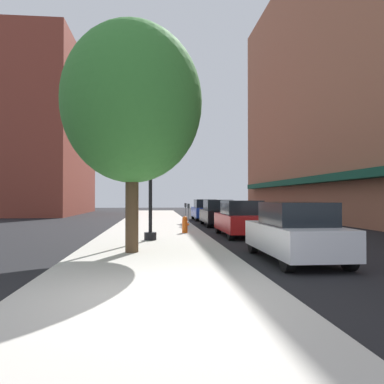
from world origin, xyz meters
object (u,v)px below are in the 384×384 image
at_px(lamppost, 150,162).
at_px(parking_meter_near, 188,212).
at_px(car_white, 295,232).
at_px(car_black, 217,213).
at_px(car_blue, 205,210).
at_px(tree_near, 132,103).
at_px(fire_hydrant, 185,224).
at_px(parking_meter_far, 186,210).
at_px(car_red, 241,219).

height_order(lamppost, parking_meter_near, lamppost).
height_order(car_white, car_black, same).
relative_size(car_black, car_blue, 1.00).
xyz_separation_m(car_black, car_blue, (0.00, 6.28, 0.00)).
bearing_deg(tree_near, car_black, 69.14).
height_order(fire_hydrant, car_black, car_black).
height_order(parking_meter_far, car_white, car_white).
distance_m(parking_meter_near, parking_meter_far, 2.26).
bearing_deg(fire_hydrant, car_red, -16.31).
distance_m(fire_hydrant, car_white, 8.04).
bearing_deg(parking_meter_far, lamppost, -102.39).
height_order(fire_hydrant, car_blue, car_blue).
bearing_deg(lamppost, car_black, 65.02).
distance_m(car_red, car_black, 6.64).
bearing_deg(fire_hydrant, car_white, -71.69).
xyz_separation_m(lamppost, car_white, (4.12, -4.69, -2.39)).
bearing_deg(car_black, tree_near, -111.40).
bearing_deg(car_black, lamppost, -115.53).
xyz_separation_m(tree_near, car_red, (4.64, 5.54, -3.89)).
relative_size(fire_hydrant, car_blue, 0.18).
bearing_deg(car_red, car_blue, 88.45).
xyz_separation_m(fire_hydrant, car_red, (2.53, -0.74, 0.29)).
bearing_deg(parking_meter_far, car_red, -75.74).
relative_size(lamppost, parking_meter_far, 4.50).
height_order(parking_meter_far, tree_near, tree_near).
xyz_separation_m(lamppost, car_black, (4.12, 8.84, -2.39)).
bearing_deg(fire_hydrant, parking_meter_far, 85.25).
height_order(parking_meter_near, car_red, car_red).
bearing_deg(parking_meter_near, lamppost, -105.89).
bearing_deg(car_black, car_red, -90.54).
height_order(fire_hydrant, car_red, car_red).
bearing_deg(tree_near, parking_meter_far, 78.49).
bearing_deg(car_black, car_blue, 89.46).
bearing_deg(car_white, tree_near, 165.27).
bearing_deg(car_black, fire_hydrant, -113.72).
bearing_deg(parking_meter_near, parking_meter_far, 90.00).
height_order(fire_hydrant, parking_meter_near, parking_meter_near).
height_order(lamppost, car_black, lamppost).
relative_size(tree_near, car_red, 1.64).
height_order(lamppost, car_blue, lamppost).
relative_size(parking_meter_far, car_red, 0.30).
relative_size(fire_hydrant, parking_meter_near, 0.60).
bearing_deg(parking_meter_far, car_black, -27.91).
distance_m(car_white, car_black, 13.53).
bearing_deg(lamppost, parking_meter_near, 74.11).
xyz_separation_m(parking_meter_near, tree_near, (-2.69, -10.95, 3.74)).
bearing_deg(tree_near, car_red, 50.04).
height_order(parking_meter_near, car_black, car_black).
xyz_separation_m(fire_hydrant, car_black, (2.53, 5.90, 0.29)).
height_order(parking_meter_far, car_blue, car_blue).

